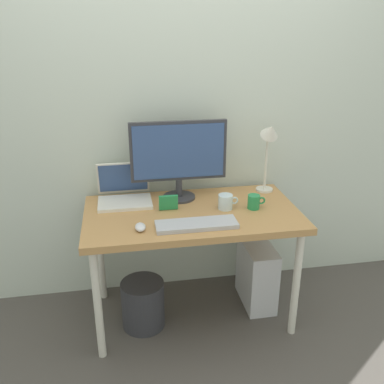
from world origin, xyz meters
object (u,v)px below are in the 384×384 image
mouse (140,227)px  laptop (124,192)px  photo_frame (168,202)px  desk_lamp (269,142)px  keyboard (197,224)px  wastebasket (143,304)px  glass_cup (225,201)px  desk (192,222)px  computer_tower (257,274)px  coffee_mug (254,202)px  monitor (179,155)px

mouse → laptop: bearing=99.6°
mouse → photo_frame: photo_frame is taller
desk_lamp → keyboard: bearing=-142.5°
wastebasket → glass_cup: bearing=6.4°
desk → glass_cup: bearing=1.4°
desk_lamp → photo_frame: size_ratio=4.27×
laptop → computer_tower: size_ratio=0.76×
mouse → coffee_mug: coffee_mug is taller
mouse → glass_cup: glass_cup is taller
wastebasket → desk: bearing=9.6°
mouse → wastebasket: size_ratio=0.30×
monitor → photo_frame: size_ratio=5.29×
keyboard → mouse: mouse is taller
mouse → computer_tower: mouse is taller
laptop → keyboard: 0.56m
photo_frame → wastebasket: bearing=-152.9°
laptop → photo_frame: laptop is taller
computer_tower → wastebasket: 0.76m
keyboard → computer_tower: 0.74m
keyboard → photo_frame: (-0.12, 0.24, 0.04)m
photo_frame → computer_tower: size_ratio=0.26×
desk_lamp → desk: bearing=-158.2°
keyboard → glass_cup: size_ratio=3.67×
desk → glass_cup: (0.20, 0.00, 0.11)m
desk_lamp → wastebasket: size_ratio=1.57×
monitor → computer_tower: size_ratio=1.38×
glass_cup → computer_tower: size_ratio=0.29×
glass_cup → wastebasket: size_ratio=0.40×
glass_cup → computer_tower: bearing=11.6°
coffee_mug → computer_tower: (0.07, 0.08, -0.55)m
coffee_mug → glass_cup: 0.17m
mouse → desk_lamp: bearing=25.5°
monitor → mouse: monitor is taller
glass_cup → mouse: bearing=-159.2°
wastebasket → mouse: bearing=-89.4°
coffee_mug → wastebasket: size_ratio=0.36×
monitor → glass_cup: size_ratio=4.85×
wastebasket → laptop: bearing=103.8°
monitor → coffee_mug: monitor is taller
monitor → desk_lamp: bearing=0.1°
monitor → desk: bearing=-77.7°
photo_frame → wastebasket: size_ratio=0.37×
coffee_mug → computer_tower: bearing=46.4°
desk_lamp → coffee_mug: size_ratio=4.40×
desk_lamp → keyboard: size_ratio=1.07×
mouse → glass_cup: (0.51, 0.19, 0.03)m
desk_lamp → coffee_mug: bearing=-123.7°
laptop → mouse: size_ratio=3.56×
desk_lamp → computer_tower: 0.86m
photo_frame → desk: bearing=-16.4°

